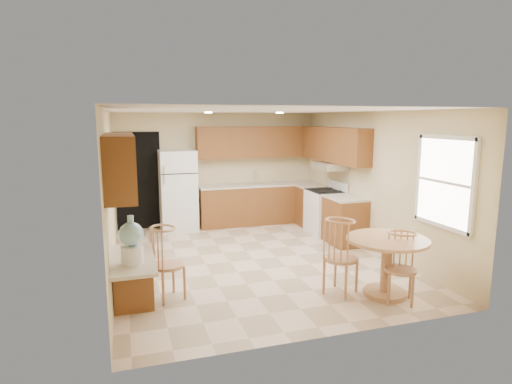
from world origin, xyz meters
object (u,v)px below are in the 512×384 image
object	(u,v)px
chair_desk	(168,258)
water_crock	(132,242)
dining_table	(387,258)
chair_table_a	(345,251)
refrigerator	(178,190)
chair_table_b	(405,263)
stove	(325,211)

from	to	relation	value
chair_desk	water_crock	xyz separation A→B (m)	(-0.45, -0.61, 0.42)
dining_table	water_crock	world-z (taller)	water_crock
chair_table_a	chair_desk	distance (m)	2.33
chair_table_a	refrigerator	bearing A→B (deg)	167.31
chair_table_b	chair_table_a	bearing A→B (deg)	-7.36
refrigerator	chair_table_b	distance (m)	5.22
chair_desk	water_crock	size ratio (longest dim) A/B	1.77
chair_table_a	chair_desk	xyz separation A→B (m)	(-2.27, 0.51, -0.04)
water_crock	chair_table_a	bearing A→B (deg)	2.09
chair_table_a	stove	bearing A→B (deg)	123.70
stove	dining_table	xyz separation A→B (m)	(-0.65, -3.14, 0.05)
chair_desk	dining_table	bearing A→B (deg)	55.08
dining_table	chair_table_a	bearing A→B (deg)	164.65
dining_table	chair_desk	bearing A→B (deg)	166.74
stove	chair_table_a	distance (m)	3.22
stove	water_crock	world-z (taller)	water_crock
dining_table	chair_table_b	bearing A→B (deg)	-81.36
chair_table_b	water_crock	xyz separation A→B (m)	(-3.32, 0.38, 0.46)
stove	chair_desk	bearing A→B (deg)	-144.56
dining_table	chair_desk	size ratio (longest dim) A/B	1.11
stove	chair_desk	distance (m)	4.27
stove	chair_table_a	size ratio (longest dim) A/B	1.05
water_crock	chair_table_b	bearing A→B (deg)	-6.54
chair_table_a	water_crock	bearing A→B (deg)	-122.28
dining_table	chair_table_a	world-z (taller)	chair_table_a
refrigerator	water_crock	size ratio (longest dim) A/B	3.10
chair_table_b	chair_desk	bearing A→B (deg)	12.20
chair_desk	water_crock	distance (m)	0.87
dining_table	water_crock	size ratio (longest dim) A/B	1.96
refrigerator	stove	size ratio (longest dim) A/B	1.57
stove	chair_table_a	world-z (taller)	stove
refrigerator	chair_table_a	size ratio (longest dim) A/B	1.66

